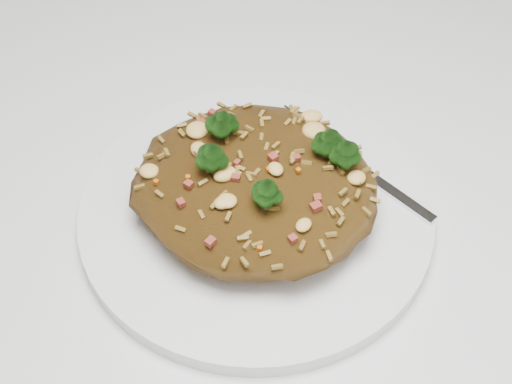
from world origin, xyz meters
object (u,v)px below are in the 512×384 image
at_px(plate, 256,211).
at_px(fork, 358,167).
at_px(fried_rice, 257,178).
at_px(dining_table, 152,239).

distance_m(plate, fork, 0.09).
bearing_deg(fried_rice, plate, -156.56).
bearing_deg(dining_table, plate, -11.09).
relative_size(plate, fork, 1.79).
relative_size(plate, fried_rice, 1.48).
bearing_deg(plate, fried_rice, 23.44).
bearing_deg(fork, fried_rice, -108.98).
height_order(dining_table, fried_rice, fried_rice).
height_order(fried_rice, fork, fried_rice).
height_order(dining_table, fork, fork).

